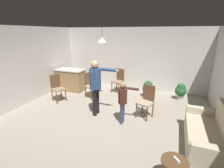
{
  "coord_description": "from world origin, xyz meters",
  "views": [
    {
      "loc": [
        1.69,
        -3.9,
        2.51
      ],
      "look_at": [
        0.05,
        0.48,
        1.0
      ],
      "focal_mm": 26.05,
      "sensor_mm": 36.0,
      "label": 1
    }
  ],
  "objects_px": {
    "couch_floral": "(211,136)",
    "kitchen_counter": "(71,80)",
    "person_child": "(123,98)",
    "dining_chair_centre_back": "(91,84)",
    "dining_chair_spare": "(119,80)",
    "potted_plant_by_wall": "(181,91)",
    "dining_chair_by_counter": "(57,87)",
    "person_adult": "(96,82)",
    "spare_remote_on_table": "(176,160)",
    "dining_chair_near_wall": "(147,100)",
    "potted_plant_corner": "(148,88)"
  },
  "relations": [
    {
      "from": "kitchen_counter",
      "to": "potted_plant_by_wall",
      "type": "distance_m",
      "value": 4.59
    },
    {
      "from": "kitchen_counter",
      "to": "dining_chair_centre_back",
      "type": "relative_size",
      "value": 1.26
    },
    {
      "from": "dining_chair_centre_back",
      "to": "dining_chair_spare",
      "type": "distance_m",
      "value": 1.29
    },
    {
      "from": "dining_chair_near_wall",
      "to": "potted_plant_corner",
      "type": "height_order",
      "value": "dining_chair_near_wall"
    },
    {
      "from": "dining_chair_spare",
      "to": "spare_remote_on_table",
      "type": "xyz_separation_m",
      "value": [
        2.31,
        -4.02,
        -0.01
      ]
    },
    {
      "from": "dining_chair_spare",
      "to": "potted_plant_by_wall",
      "type": "bearing_deg",
      "value": -163.23
    },
    {
      "from": "couch_floral",
      "to": "kitchen_counter",
      "type": "height_order",
      "value": "couch_floral"
    },
    {
      "from": "dining_chair_by_counter",
      "to": "spare_remote_on_table",
      "type": "bearing_deg",
      "value": 86.52
    },
    {
      "from": "spare_remote_on_table",
      "to": "couch_floral",
      "type": "bearing_deg",
      "value": 59.42
    },
    {
      "from": "dining_chair_near_wall",
      "to": "couch_floral",
      "type": "bearing_deg",
      "value": 167.01
    },
    {
      "from": "dining_chair_centre_back",
      "to": "potted_plant_by_wall",
      "type": "height_order",
      "value": "dining_chair_centre_back"
    },
    {
      "from": "couch_floral",
      "to": "person_adult",
      "type": "distance_m",
      "value": 3.19
    },
    {
      "from": "potted_plant_by_wall",
      "to": "person_child",
      "type": "bearing_deg",
      "value": -123.3
    },
    {
      "from": "kitchen_counter",
      "to": "dining_chair_by_counter",
      "type": "xyz_separation_m",
      "value": [
        0.21,
        -1.19,
        0.07
      ]
    },
    {
      "from": "person_child",
      "to": "dining_chair_near_wall",
      "type": "xyz_separation_m",
      "value": [
        0.56,
        0.61,
        -0.21
      ]
    },
    {
      "from": "dining_chair_by_counter",
      "to": "potted_plant_by_wall",
      "type": "relative_size",
      "value": 1.55
    },
    {
      "from": "dining_chair_by_counter",
      "to": "person_child",
      "type": "bearing_deg",
      "value": 101.7
    },
    {
      "from": "person_adult",
      "to": "potted_plant_by_wall",
      "type": "xyz_separation_m",
      "value": [
        2.51,
        2.2,
        -0.71
      ]
    },
    {
      "from": "couch_floral",
      "to": "kitchen_counter",
      "type": "xyz_separation_m",
      "value": [
        -5.1,
        2.25,
        0.15
      ]
    },
    {
      "from": "potted_plant_corner",
      "to": "dining_chair_spare",
      "type": "bearing_deg",
      "value": 172.11
    },
    {
      "from": "person_child",
      "to": "dining_chair_spare",
      "type": "bearing_deg",
      "value": -159.55
    },
    {
      "from": "kitchen_counter",
      "to": "spare_remote_on_table",
      "type": "height_order",
      "value": "kitchen_counter"
    },
    {
      "from": "dining_chair_spare",
      "to": "spare_remote_on_table",
      "type": "relative_size",
      "value": 7.69
    },
    {
      "from": "person_adult",
      "to": "dining_chair_centre_back",
      "type": "height_order",
      "value": "person_adult"
    },
    {
      "from": "couch_floral",
      "to": "spare_remote_on_table",
      "type": "relative_size",
      "value": 13.96
    },
    {
      "from": "dining_chair_spare",
      "to": "potted_plant_by_wall",
      "type": "height_order",
      "value": "dining_chair_spare"
    },
    {
      "from": "kitchen_counter",
      "to": "person_adult",
      "type": "bearing_deg",
      "value": -38.84
    },
    {
      "from": "kitchen_counter",
      "to": "person_adult",
      "type": "height_order",
      "value": "person_adult"
    },
    {
      "from": "dining_chair_centre_back",
      "to": "potted_plant_corner",
      "type": "xyz_separation_m",
      "value": [
        2.12,
        0.81,
        -0.17
      ]
    },
    {
      "from": "dining_chair_centre_back",
      "to": "kitchen_counter",
      "type": "bearing_deg",
      "value": -84.11
    },
    {
      "from": "dining_chair_spare",
      "to": "person_adult",
      "type": "bearing_deg",
      "value": 106.18
    },
    {
      "from": "couch_floral",
      "to": "dining_chair_near_wall",
      "type": "bearing_deg",
      "value": 58.27
    },
    {
      "from": "dining_chair_by_counter",
      "to": "potted_plant_corner",
      "type": "xyz_separation_m",
      "value": [
        3.13,
        1.55,
        -0.17
      ]
    },
    {
      "from": "kitchen_counter",
      "to": "dining_chair_spare",
      "type": "relative_size",
      "value": 1.26
    },
    {
      "from": "kitchen_counter",
      "to": "potted_plant_by_wall",
      "type": "relative_size",
      "value": 1.95
    },
    {
      "from": "potted_plant_by_wall",
      "to": "kitchen_counter",
      "type": "bearing_deg",
      "value": -173.09
    },
    {
      "from": "dining_chair_by_counter",
      "to": "potted_plant_corner",
      "type": "bearing_deg",
      "value": 141.72
    },
    {
      "from": "person_child",
      "to": "dining_chair_near_wall",
      "type": "height_order",
      "value": "person_child"
    },
    {
      "from": "potted_plant_corner",
      "to": "potted_plant_by_wall",
      "type": "distance_m",
      "value": 1.22
    },
    {
      "from": "couch_floral",
      "to": "dining_chair_near_wall",
      "type": "xyz_separation_m",
      "value": [
        -1.56,
        1.0,
        0.21
      ]
    },
    {
      "from": "potted_plant_by_wall",
      "to": "person_adult",
      "type": "bearing_deg",
      "value": -138.69
    },
    {
      "from": "potted_plant_corner",
      "to": "couch_floral",
      "type": "bearing_deg",
      "value": -56.26
    },
    {
      "from": "person_child",
      "to": "dining_chair_spare",
      "type": "distance_m",
      "value": 2.58
    },
    {
      "from": "kitchen_counter",
      "to": "person_child",
      "type": "relative_size",
      "value": 1.03
    },
    {
      "from": "person_child",
      "to": "potted_plant_by_wall",
      "type": "xyz_separation_m",
      "value": [
        1.59,
        2.41,
        -0.4
      ]
    },
    {
      "from": "dining_chair_centre_back",
      "to": "potted_plant_corner",
      "type": "relative_size",
      "value": 1.48
    },
    {
      "from": "couch_floral",
      "to": "person_child",
      "type": "bearing_deg",
      "value": 80.49
    },
    {
      "from": "potted_plant_by_wall",
      "to": "spare_remote_on_table",
      "type": "xyz_separation_m",
      "value": [
        -0.19,
        -4.03,
        0.18
      ]
    },
    {
      "from": "kitchen_counter",
      "to": "dining_chair_centre_back",
      "type": "height_order",
      "value": "dining_chair_centre_back"
    },
    {
      "from": "kitchen_counter",
      "to": "dining_chair_spare",
      "type": "xyz_separation_m",
      "value": [
        2.06,
        0.54,
        0.07
      ]
    }
  ]
}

